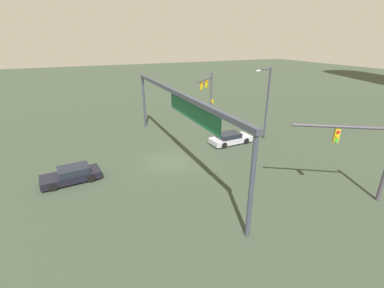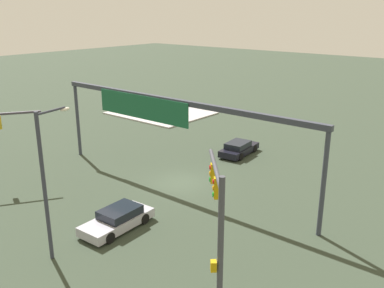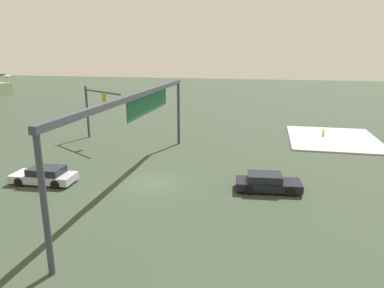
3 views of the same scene
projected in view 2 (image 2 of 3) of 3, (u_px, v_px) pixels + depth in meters
name	position (u px, v px, depth m)	size (l,w,h in m)	color
ground_plane	(182.00, 182.00, 31.95)	(197.93, 197.93, 0.00)	#323D2F
sidewalk_corner	(161.00, 113.00, 52.99)	(11.19, 9.26, 0.15)	#ACA9A9
traffic_signal_opposite_side	(218.00, 216.00, 17.69)	(3.49, 4.10, 6.41)	#3F4049
streetlamp_curved_arm	(47.00, 176.00, 21.04)	(0.63, 2.21, 7.84)	#333644
overhead_sign_gantry	(165.00, 111.00, 30.00)	(22.81, 0.43, 6.55)	#353A48
sedan_car_approaching	(239.00, 148.00, 37.90)	(2.25, 4.56, 1.21)	black
sedan_car_waiting_far	(118.00, 219.00, 25.09)	(2.14, 4.62, 1.21)	#ADADBD
fire_hydrant_on_curb	(151.00, 110.00, 52.67)	(0.33, 0.22, 0.71)	gold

